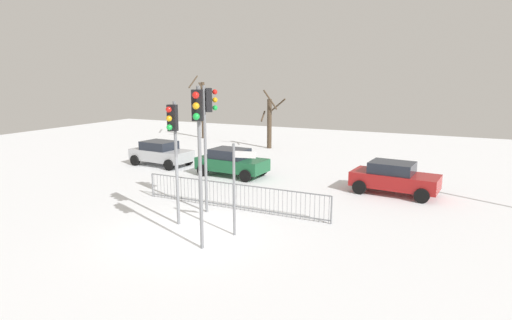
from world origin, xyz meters
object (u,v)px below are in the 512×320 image
object	(u,v)px
direction_sign_post	(236,185)
car_green_mid	(232,162)
traffic_light_rear_left	(173,136)
car_red_near	(394,177)
traffic_light_mid_left	(198,133)
bare_tree_centre	(203,108)
car_silver_trailing	(161,153)
bare_tree_left	(270,121)
traffic_light_mid_right	(208,121)

from	to	relation	value
direction_sign_post	car_green_mid	bearing A→B (deg)	109.15
traffic_light_rear_left	direction_sign_post	xyz separation A→B (m)	(2.39, 0.09, -1.50)
car_green_mid	car_red_near	distance (m)	8.44
traffic_light_mid_left	direction_sign_post	xyz separation A→B (m)	(0.39, 1.55, -1.90)
traffic_light_rear_left	bare_tree_centre	distance (m)	22.00
car_silver_trailing	traffic_light_mid_left	bearing A→B (deg)	-41.89
traffic_light_rear_left	bare_tree_left	size ratio (longest dim) A/B	1.02
car_green_mid	car_silver_trailing	bearing A→B (deg)	177.77
car_green_mid	bare_tree_centre	size ratio (longest dim) A/B	0.72
traffic_light_rear_left	bare_tree_left	xyz separation A→B (m)	(-3.67, 16.71, -1.25)
car_green_mid	bare_tree_left	size ratio (longest dim) A/B	0.89
traffic_light_rear_left	traffic_light_mid_right	xyz separation A→B (m)	(0.25, 1.88, 0.37)
car_red_near	car_silver_trailing	size ratio (longest dim) A/B	1.01
car_green_mid	bare_tree_centre	world-z (taller)	bare_tree_centre
bare_tree_left	bare_tree_centre	bearing A→B (deg)	162.52
traffic_light_mid_right	car_green_mid	size ratio (longest dim) A/B	1.27
traffic_light_mid_left	car_green_mid	size ratio (longest dim) A/B	1.29
traffic_light_rear_left	direction_sign_post	distance (m)	2.82
traffic_light_mid_left	bare_tree_left	xyz separation A→B (m)	(-5.66, 18.17, -1.66)
bare_tree_left	car_silver_trailing	bearing A→B (deg)	-112.12
traffic_light_mid_right	traffic_light_rear_left	bearing A→B (deg)	-50.62
traffic_light_rear_left	direction_sign_post	bearing A→B (deg)	173.01
traffic_light_mid_right	bare_tree_centre	world-z (taller)	bare_tree_centre
traffic_light_mid_left	car_red_near	world-z (taller)	traffic_light_mid_left
traffic_light_rear_left	traffic_light_mid_right	bearing A→B (deg)	-106.72
car_red_near	bare_tree_left	xyz separation A→B (m)	(-10.15, 8.99, 1.24)
traffic_light_mid_left	car_silver_trailing	xyz separation A→B (m)	(-9.12, 9.67, -2.90)
traffic_light_mid_right	bare_tree_centre	xyz separation A→B (m)	(-11.26, 17.14, -1.02)
traffic_light_mid_right	car_silver_trailing	world-z (taller)	traffic_light_mid_right
bare_tree_left	bare_tree_centre	distance (m)	7.73
traffic_light_rear_left	car_red_near	xyz separation A→B (m)	(6.48, 7.72, -2.49)
bare_tree_left	bare_tree_centre	world-z (taller)	bare_tree_centre
traffic_light_rear_left	traffic_light_mid_right	distance (m)	1.94
car_green_mid	car_red_near	xyz separation A→B (m)	(8.43, 0.05, 0.00)
traffic_light_mid_left	car_red_near	bearing A→B (deg)	-139.65
traffic_light_mid_left	car_red_near	xyz separation A→B (m)	(4.49, 9.18, -2.90)
traffic_light_mid_left	car_green_mid	bearing A→B (deg)	-90.21
traffic_light_rear_left	car_green_mid	bearing A→B (deg)	-84.96
traffic_light_rear_left	car_red_near	bearing A→B (deg)	-139.27
traffic_light_mid_right	car_silver_trailing	bearing A→B (deg)	-173.74
traffic_light_mid_left	traffic_light_mid_right	distance (m)	3.77
car_green_mid	traffic_light_rear_left	bearing A→B (deg)	-72.05
direction_sign_post	car_red_near	bearing A→B (deg)	51.10
traffic_light_mid_right	traffic_light_mid_left	bearing A→B (deg)	-15.59
car_red_near	traffic_light_mid_right	bearing A→B (deg)	-131.04
car_silver_trailing	bare_tree_left	xyz separation A→B (m)	(3.46, 8.51, 1.24)
direction_sign_post	car_silver_trailing	world-z (taller)	direction_sign_post
traffic_light_mid_right	direction_sign_post	xyz separation A→B (m)	(2.14, -1.79, -1.87)
direction_sign_post	traffic_light_rear_left	bearing A→B (deg)	171.61
car_green_mid	car_silver_trailing	size ratio (longest dim) A/B	0.99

